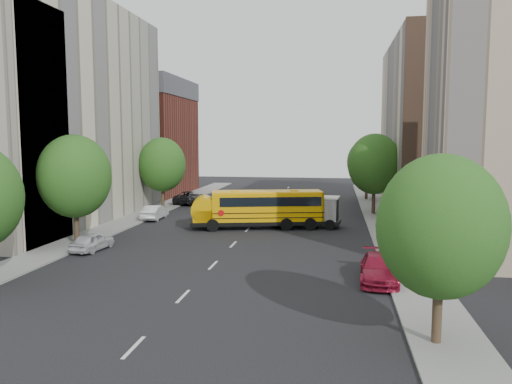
% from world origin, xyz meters
% --- Properties ---
extents(ground, '(120.00, 120.00, 0.00)m').
position_xyz_m(ground, '(0.00, 0.00, 0.00)').
color(ground, black).
rests_on(ground, ground).
extents(sidewalk_left, '(3.00, 80.00, 0.12)m').
position_xyz_m(sidewalk_left, '(-11.50, 5.00, 0.06)').
color(sidewalk_left, slate).
rests_on(sidewalk_left, ground).
extents(sidewalk_right, '(3.00, 80.00, 0.12)m').
position_xyz_m(sidewalk_right, '(11.50, 5.00, 0.06)').
color(sidewalk_right, slate).
rests_on(sidewalk_right, ground).
extents(lane_markings, '(0.15, 64.00, 0.01)m').
position_xyz_m(lane_markings, '(0.00, 10.00, 0.01)').
color(lane_markings, silver).
rests_on(lane_markings, ground).
extents(building_left_cream, '(10.00, 26.00, 20.00)m').
position_xyz_m(building_left_cream, '(-18.00, 6.00, 10.00)').
color(building_left_cream, beige).
rests_on(building_left_cream, ground).
extents(building_left_redbrick, '(10.00, 15.00, 13.00)m').
position_xyz_m(building_left_redbrick, '(-18.00, 28.00, 6.50)').
color(building_left_redbrick, maroon).
rests_on(building_left_redbrick, ground).
extents(building_right_far, '(10.00, 22.00, 18.00)m').
position_xyz_m(building_right_far, '(18.00, 20.00, 9.00)').
color(building_right_far, beige).
rests_on(building_right_far, ground).
extents(building_right_sidewall, '(10.10, 0.30, 18.00)m').
position_xyz_m(building_right_sidewall, '(18.00, 9.00, 9.00)').
color(building_right_sidewall, brown).
rests_on(building_right_sidewall, ground).
extents(street_tree_1, '(5.12, 5.12, 7.90)m').
position_xyz_m(street_tree_1, '(-11.00, -4.00, 4.95)').
color(street_tree_1, '#38281C').
rests_on(street_tree_1, ground).
extents(street_tree_2, '(4.99, 4.99, 7.71)m').
position_xyz_m(street_tree_2, '(-11.00, 14.00, 4.83)').
color(street_tree_2, '#38281C').
rests_on(street_tree_2, ground).
extents(street_tree_3, '(4.61, 4.61, 7.11)m').
position_xyz_m(street_tree_3, '(11.00, -18.00, 4.45)').
color(street_tree_3, '#38281C').
rests_on(street_tree_3, ground).
extents(street_tree_4, '(5.25, 5.25, 8.10)m').
position_xyz_m(street_tree_4, '(11.00, 14.00, 5.08)').
color(street_tree_4, '#38281C').
rests_on(street_tree_4, ground).
extents(street_tree_5, '(4.86, 4.86, 7.51)m').
position_xyz_m(street_tree_5, '(11.00, 26.00, 4.70)').
color(street_tree_5, '#38281C').
rests_on(street_tree_5, ground).
extents(school_bus, '(11.83, 5.24, 3.26)m').
position_xyz_m(school_bus, '(0.72, 4.74, 1.82)').
color(school_bus, black).
rests_on(school_bus, ground).
extents(safari_truck, '(6.49, 2.96, 2.69)m').
position_xyz_m(safari_truck, '(4.60, 6.07, 1.42)').
color(safari_truck, black).
rests_on(safari_truck, ground).
extents(parked_car_0, '(1.87, 3.86, 1.27)m').
position_xyz_m(parked_car_0, '(-9.09, -5.43, 0.64)').
color(parked_car_0, silver).
rests_on(parked_car_0, ground).
extents(parked_car_1, '(1.58, 4.21, 1.37)m').
position_xyz_m(parked_car_1, '(-9.60, 7.82, 0.69)').
color(parked_car_1, silver).
rests_on(parked_car_1, ground).
extents(parked_car_2, '(2.73, 5.46, 1.49)m').
position_xyz_m(parked_car_2, '(-9.60, 19.15, 0.74)').
color(parked_car_2, black).
rests_on(parked_car_2, ground).
extents(parked_car_3, '(2.25, 5.00, 1.42)m').
position_xyz_m(parked_car_3, '(9.60, -9.87, 0.71)').
color(parked_car_3, maroon).
rests_on(parked_car_3, ground).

